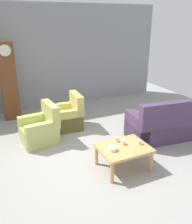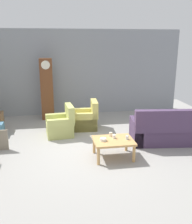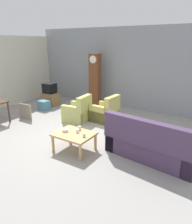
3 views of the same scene
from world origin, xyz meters
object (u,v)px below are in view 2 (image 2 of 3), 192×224
object	(u,v)px
coffee_table_wood	(113,142)
bowl_white_stacked	(103,139)
cup_white_porcelain	(114,137)
cup_blue_rimmed	(127,138)
cup_cream_tall	(111,134)
armchair_olive_far	(86,119)
grandfather_clock	(47,89)
couch_floral	(170,131)
armchair_olive_near	(61,125)

from	to	relation	value
coffee_table_wood	bowl_white_stacked	size ratio (longest dim) A/B	6.14
cup_white_porcelain	bowl_white_stacked	xyz separation A→B (m)	(-0.30, -0.12, -0.01)
cup_blue_rimmed	cup_cream_tall	distance (m)	0.44
bowl_white_stacked	cup_cream_tall	bearing A→B (deg)	48.25
armchair_olive_far	cup_white_porcelain	world-z (taller)	armchair_olive_far
grandfather_clock	bowl_white_stacked	world-z (taller)	grandfather_clock
armchair_olive_far	cup_blue_rimmed	bearing A→B (deg)	-72.51
couch_floral	cup_blue_rimmed	world-z (taller)	couch_floral
coffee_table_wood	grandfather_clock	xyz separation A→B (m)	(-1.63, 3.51, 0.71)
cup_white_porcelain	couch_floral	bearing A→B (deg)	17.22
coffee_table_wood	cup_cream_tall	bearing A→B (deg)	93.66
couch_floral	cup_cream_tall	world-z (taller)	couch_floral
coffee_table_wood	cup_cream_tall	xyz separation A→B (m)	(-0.02, 0.25, 0.12)
armchair_olive_far	coffee_table_wood	xyz separation A→B (m)	(0.39, -2.23, 0.09)
armchair_olive_far	bowl_white_stacked	bearing A→B (deg)	-86.80
couch_floral	armchair_olive_near	distance (m)	3.16
couch_floral	armchair_olive_far	bearing A→B (deg)	143.03
bowl_white_stacked	armchair_olive_far	bearing A→B (deg)	93.20
coffee_table_wood	armchair_olive_far	bearing A→B (deg)	99.82
cup_blue_rimmed	cup_cream_tall	size ratio (longest dim) A/B	0.92
cup_cream_tall	coffee_table_wood	bearing A→B (deg)	-86.34
armchair_olive_far	cup_blue_rimmed	xyz separation A→B (m)	(0.71, -2.27, 0.20)
armchair_olive_far	coffee_table_wood	distance (m)	2.27
armchair_olive_near	cup_blue_rimmed	bearing A→B (deg)	-49.13
cup_blue_rimmed	couch_floral	bearing A→B (deg)	24.80
armchair_olive_far	grandfather_clock	distance (m)	1.95
coffee_table_wood	cup_white_porcelain	xyz separation A→B (m)	(0.04, 0.09, 0.11)
armchair_olive_far	cup_blue_rimmed	world-z (taller)	armchair_olive_far
couch_floral	cup_white_porcelain	world-z (taller)	couch_floral
armchair_olive_far	cup_cream_tall	world-z (taller)	armchair_olive_far
armchair_olive_far	cup_cream_tall	bearing A→B (deg)	-79.44
cup_cream_tall	cup_blue_rimmed	bearing A→B (deg)	-39.03
couch_floral	bowl_white_stacked	xyz separation A→B (m)	(-2.01, -0.65, 0.14)
grandfather_clock	bowl_white_stacked	distance (m)	3.84
couch_floral	cup_white_porcelain	xyz separation A→B (m)	(-1.72, -0.53, 0.15)
coffee_table_wood	cup_blue_rimmed	size ratio (longest dim) A/B	10.48
couch_floral	cup_cream_tall	distance (m)	1.81
armchair_olive_far	grandfather_clock	xyz separation A→B (m)	(-1.24, 1.27, 0.80)
armchair_olive_near	armchair_olive_far	distance (m)	0.96
grandfather_clock	cup_blue_rimmed	bearing A→B (deg)	-61.07
bowl_white_stacked	cup_white_porcelain	bearing A→B (deg)	22.27
couch_floral	cup_cream_tall	xyz separation A→B (m)	(-1.77, -0.38, 0.16)
couch_floral	armchair_olive_far	distance (m)	2.68
bowl_white_stacked	couch_floral	bearing A→B (deg)	17.98
cup_blue_rimmed	bowl_white_stacked	size ratio (longest dim) A/B	0.59
couch_floral	grandfather_clock	xyz separation A→B (m)	(-3.38, 2.88, 0.75)
armchair_olive_far	cup_white_porcelain	size ratio (longest dim) A/B	10.40
grandfather_clock	cup_blue_rimmed	size ratio (longest dim) A/B	23.94
coffee_table_wood	grandfather_clock	bearing A→B (deg)	114.92
cup_white_porcelain	armchair_olive_far	bearing A→B (deg)	101.14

